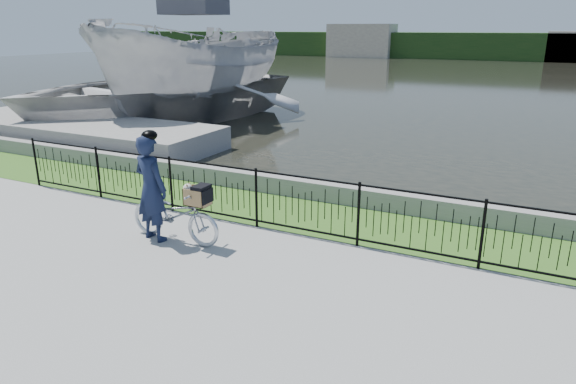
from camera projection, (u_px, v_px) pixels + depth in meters
The scene contains 12 objects.
ground at pixel (262, 271), 7.96m from camera, with size 120.00×120.00×0.00m, color gray.
grass_strip at pixel (326, 218), 10.18m from camera, with size 60.00×2.00×0.01m, color #39661F.
water at pixel (490, 81), 36.10m from camera, with size 120.00×120.00×0.00m, color black.
quay_wall at pixel (344, 194), 10.97m from camera, with size 60.00×0.30×0.40m, color gray.
fence at pixel (305, 206), 9.15m from camera, with size 14.00×0.06×1.15m, color black, non-canonical shape.
far_treeline at pixel (517, 46), 58.66m from camera, with size 120.00×6.00×3.00m, color #213D17.
far_building_left at pixel (362, 41), 64.42m from camera, with size 8.00×4.00×4.00m, color #B5A791.
dock at pixel (77, 132), 16.78m from camera, with size 10.00×3.00×0.70m, color gray.
bicycle_rig at pixel (175, 214), 8.98m from camera, with size 1.84×0.64×1.12m.
cyclist at pixel (151, 187), 8.90m from camera, with size 0.76×0.57×1.97m.
boat_near at pixel (197, 70), 19.92m from camera, with size 4.58×10.26×5.66m.
boat_far at pixel (157, 91), 20.27m from camera, with size 11.22×13.55×2.43m.
Camera 1 is at (3.57, -6.27, 3.61)m, focal length 32.00 mm.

